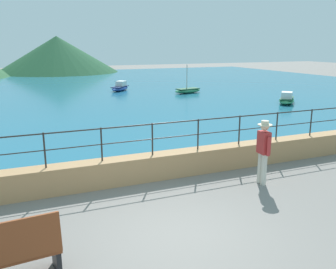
{
  "coord_description": "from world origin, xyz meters",
  "views": [
    {
      "loc": [
        -2.66,
        -5.88,
        3.68
      ],
      "look_at": [
        1.39,
        3.7,
        1.1
      ],
      "focal_mm": 38.83,
      "sensor_mm": 36.0,
      "label": 1
    }
  ],
  "objects_px": {
    "boat_2": "(120,87)",
    "boat_5": "(287,99)",
    "boat_3": "(188,90)",
    "person_walking": "(263,149)",
    "bench_main": "(3,255)"
  },
  "relations": [
    {
      "from": "person_walking",
      "to": "boat_2",
      "type": "height_order",
      "value": "person_walking"
    },
    {
      "from": "person_walking",
      "to": "boat_5",
      "type": "distance_m",
      "value": 14.37
    },
    {
      "from": "person_walking",
      "to": "boat_5",
      "type": "height_order",
      "value": "person_walking"
    },
    {
      "from": "bench_main",
      "to": "boat_3",
      "type": "height_order",
      "value": "boat_3"
    },
    {
      "from": "boat_2",
      "to": "boat_5",
      "type": "relative_size",
      "value": 1.02
    },
    {
      "from": "person_walking",
      "to": "boat_5",
      "type": "bearing_deg",
      "value": 46.92
    },
    {
      "from": "person_walking",
      "to": "boat_2",
      "type": "distance_m",
      "value": 21.16
    },
    {
      "from": "boat_3",
      "to": "boat_2",
      "type": "bearing_deg",
      "value": 141.4
    },
    {
      "from": "bench_main",
      "to": "boat_5",
      "type": "relative_size",
      "value": 0.77
    },
    {
      "from": "boat_2",
      "to": "boat_3",
      "type": "relative_size",
      "value": 0.96
    },
    {
      "from": "boat_2",
      "to": "boat_5",
      "type": "xyz_separation_m",
      "value": [
        7.88,
        -10.57,
        0.0
      ]
    },
    {
      "from": "bench_main",
      "to": "boat_3",
      "type": "distance_m",
      "value": 23.33
    },
    {
      "from": "bench_main",
      "to": "boat_5",
      "type": "height_order",
      "value": "bench_main"
    },
    {
      "from": "person_walking",
      "to": "boat_3",
      "type": "relative_size",
      "value": 0.72
    },
    {
      "from": "person_walking",
      "to": "boat_3",
      "type": "xyz_separation_m",
      "value": [
        6.31,
        17.56,
        -0.71
      ]
    }
  ]
}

